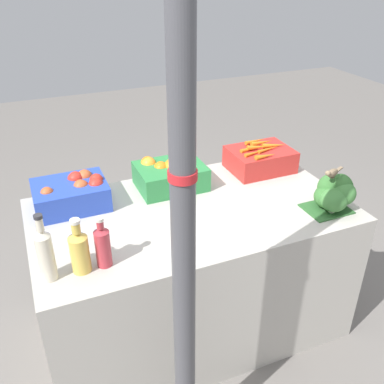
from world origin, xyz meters
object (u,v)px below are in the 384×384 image
broccoli_pile (335,194)px  sparrow_bird (332,173)px  orange_crate (169,174)px  juice_bottle_ruby (103,245)px  carrot_crate (260,159)px  juice_bottle_cloudy (45,253)px  apple_crate (73,193)px  support_pole (183,202)px  juice_bottle_golden (79,250)px

broccoli_pile → sparrow_bird: sparrow_bird is taller
orange_crate → juice_bottle_ruby: juice_bottle_ruby is taller
carrot_crate → juice_bottle_cloudy: juice_bottle_cloudy is taller
apple_crate → orange_crate: bearing=0.6°
apple_crate → broccoli_pile: (1.20, -0.54, 0.01)m
support_pole → sparrow_bird: size_ratio=18.90×
support_pole → orange_crate: 1.05m
orange_crate → juice_bottle_golden: 0.79m
juice_bottle_golden → sparrow_bird: size_ratio=1.84×
apple_crate → juice_bottle_ruby: 0.54m
broccoli_pile → sparrow_bird: 0.13m
carrot_crate → juice_bottle_golden: juice_bottle_golden is taller
apple_crate → broccoli_pile: broccoli_pile is taller
orange_crate → sparrow_bird: 0.85m
support_pole → apple_crate: support_pole is taller
apple_crate → sparrow_bird: (1.16, -0.54, 0.13)m
juice_bottle_golden → carrot_crate: bearing=24.8°
apple_crate → juice_bottle_ruby: juice_bottle_ruby is taller
apple_crate → juice_bottle_ruby: bearing=-85.9°
apple_crate → orange_crate: size_ratio=1.00×
juice_bottle_ruby → juice_bottle_cloudy: bearing=-180.0°
support_pole → broccoli_pile: size_ratio=10.27×
juice_bottle_cloudy → juice_bottle_ruby: juice_bottle_cloudy is taller
carrot_crate → broccoli_pile: bearing=-78.6°
orange_crate → broccoli_pile: 0.87m
orange_crate → juice_bottle_golden: juice_bottle_golden is taller
broccoli_pile → juice_bottle_ruby: juice_bottle_ruby is taller
orange_crate → support_pole: bearing=-107.1°
juice_bottle_cloudy → juice_bottle_golden: size_ratio=1.21×
apple_crate → juice_bottle_cloudy: (-0.18, -0.53, 0.05)m
juice_bottle_golden → juice_bottle_cloudy: bearing=180.0°
carrot_crate → juice_bottle_cloudy: size_ratio=1.22×
juice_bottle_ruby → orange_crate: bearing=48.1°
orange_crate → juice_bottle_cloudy: juice_bottle_cloudy is taller
broccoli_pile → juice_bottle_golden: size_ratio=1.00×
support_pole → apple_crate: 1.03m
orange_crate → carrot_crate: size_ratio=1.00×
carrot_crate → sparrow_bird: 0.56m
orange_crate → juice_bottle_cloudy: 0.89m
juice_bottle_ruby → sparrow_bird: 1.13m
juice_bottle_ruby → sparrow_bird: sparrow_bird is taller
carrot_crate → juice_bottle_ruby: 1.18m
broccoli_pile → juice_bottle_cloudy: size_ratio=0.82×
support_pole → juice_bottle_cloudy: size_ratio=8.46×
juice_bottle_cloudy → juice_bottle_ruby: bearing=0.0°
apple_crate → juice_bottle_cloudy: bearing=-108.8°
carrot_crate → juice_bottle_golden: size_ratio=1.48×
orange_crate → sparrow_bird: sparrow_bird is taller
broccoli_pile → juice_bottle_cloudy: 1.38m
broccoli_pile → apple_crate: bearing=155.9°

